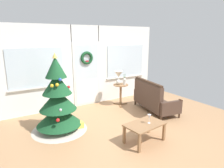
% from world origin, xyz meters
% --- Properties ---
extents(ground_plane, '(6.76, 6.76, 0.00)m').
position_xyz_m(ground_plane, '(0.00, 0.00, 0.00)').
color(ground_plane, '#AD7F56').
extents(back_wall_with_door, '(5.20, 0.19, 2.55)m').
position_xyz_m(back_wall_with_door, '(0.00, 2.08, 1.28)').
color(back_wall_with_door, white).
rests_on(back_wall_with_door, ground).
extents(christmas_tree, '(1.31, 1.31, 1.86)m').
position_xyz_m(christmas_tree, '(-1.35, 0.70, 0.66)').
color(christmas_tree, '#4C331E').
rests_on(christmas_tree, ground).
extents(settee_sofa, '(0.93, 1.64, 0.96)m').
position_xyz_m(settee_sofa, '(1.42, 0.46, 0.38)').
color(settee_sofa, '#3D281C').
rests_on(settee_sofa, ground).
extents(side_table, '(0.50, 0.48, 0.70)m').
position_xyz_m(side_table, '(0.90, 1.40, 0.50)').
color(side_table, '#8E6642').
rests_on(side_table, ground).
extents(table_lamp, '(0.28, 0.28, 0.44)m').
position_xyz_m(table_lamp, '(0.84, 1.44, 0.98)').
color(table_lamp, silver).
rests_on(table_lamp, side_table).
extents(flower_vase, '(0.11, 0.10, 0.35)m').
position_xyz_m(flower_vase, '(1.00, 1.34, 0.82)').
color(flower_vase, beige).
rests_on(flower_vase, side_table).
extents(coffee_table, '(0.90, 0.62, 0.42)m').
position_xyz_m(coffee_table, '(0.05, -0.79, 0.36)').
color(coffee_table, '#8E6642').
rests_on(coffee_table, ground).
extents(wine_glass, '(0.08, 0.08, 0.20)m').
position_xyz_m(wine_glass, '(0.13, -0.82, 0.56)').
color(wine_glass, silver).
rests_on(wine_glass, coffee_table).
extents(gift_box, '(0.17, 0.15, 0.17)m').
position_xyz_m(gift_box, '(-0.89, 0.52, 0.08)').
color(gift_box, '#D8C64C').
rests_on(gift_box, ground).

